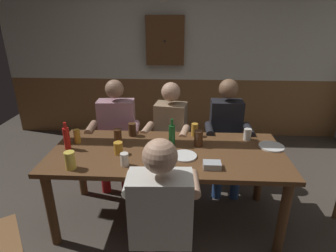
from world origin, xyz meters
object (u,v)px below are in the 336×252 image
bottle_0 (67,138)px  pint_glass_7 (118,137)px  dining_table (167,160)px  plate_1 (271,147)px  plate_0 (184,156)px  pint_glass_1 (124,159)px  pint_glass_4 (132,129)px  condiment_caddy (212,165)px  pint_glass_2 (118,148)px  pint_glass_5 (247,134)px  bottle_1 (172,135)px  person_0 (116,128)px  pint_glass_3 (198,138)px  pint_glass_6 (70,160)px  person_1 (169,131)px  person_2 (226,131)px  pint_glass_8 (195,130)px  wall_dart_cabinet (165,41)px  pint_glass_0 (77,136)px  person_3 (161,207)px

bottle_0 → pint_glass_7: bearing=14.3°
dining_table → plate_1: size_ratio=9.07×
plate_0 → pint_glass_1: bearing=-160.3°
pint_glass_4 → condiment_caddy: bearing=-38.9°
pint_glass_2 → pint_glass_5: size_ratio=0.98×
bottle_1 → person_0: bearing=139.4°
bottle_0 → condiment_caddy: bearing=-11.9°
person_0 → pint_glass_3: person_0 is taller
pint_glass_6 → person_1: bearing=54.1°
plate_0 → pint_glass_4: 0.67m
plate_0 → plate_1: (0.80, 0.22, 0.00)m
pint_glass_5 → pint_glass_7: pint_glass_7 is taller
person_2 → pint_glass_5: 0.42m
person_0 → pint_glass_5: bearing=160.4°
person_2 → bottle_0: bearing=24.2°
person_1 → plate_1: 1.10m
dining_table → pint_glass_7: 0.50m
pint_glass_8 → bottle_1: bearing=-131.6°
person_2 → wall_dart_cabinet: 1.78m
plate_1 → pint_glass_6: bearing=-164.6°
pint_glass_6 → pint_glass_3: bearing=24.4°
person_1 → pint_glass_8: bearing=140.2°
bottle_1 → wall_dart_cabinet: wall_dart_cabinet is taller
bottle_1 → pint_glass_0: bearing=178.7°
bottle_1 → wall_dart_cabinet: (-0.18, 1.92, 0.66)m
plate_1 → pint_glass_4: pint_glass_4 is taller
pint_glass_3 → pint_glass_4: (-0.65, 0.20, -0.01)m
bottle_1 → pint_glass_6: bottle_1 is taller
plate_0 → bottle_1: 0.26m
person_0 → pint_glass_1: person_0 is taller
person_0 → pint_glass_0: bearing=62.4°
person_0 → bottle_0: bearing=63.7°
bottle_1 → pint_glass_8: bearing=48.4°
person_3 → person_2: bearing=62.5°
person_2 → condiment_caddy: size_ratio=8.80×
condiment_caddy → plate_0: condiment_caddy is taller
pint_glass_3 → pint_glass_5: bearing=18.2°
plate_0 → pint_glass_7: bearing=161.5°
pint_glass_2 → pint_glass_3: (0.70, 0.20, 0.02)m
plate_1 → pint_glass_1: (-1.27, -0.39, 0.05)m
bottle_0 → pint_glass_2: size_ratio=2.35×
pint_glass_5 → pint_glass_2: bearing=-163.3°
pint_glass_3 → pint_glass_1: bearing=-147.1°
condiment_caddy → pint_glass_6: pint_glass_6 is taller
person_1 → pint_glass_5: person_1 is taller
bottle_0 → pint_glass_1: bottle_0 is taller
person_1 → bottle_0: person_1 is taller
pint_glass_2 → pint_glass_6: bearing=-140.2°
person_2 → person_3: (-0.62, -1.33, -0.01)m
condiment_caddy → plate_1: 0.70m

